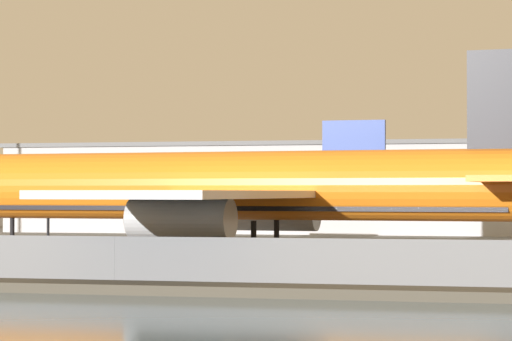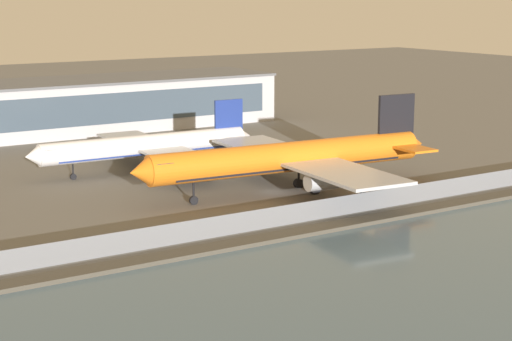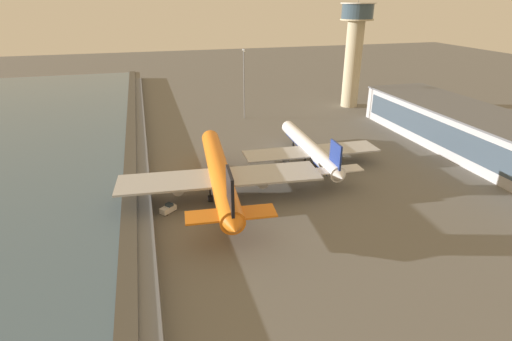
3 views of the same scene
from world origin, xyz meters
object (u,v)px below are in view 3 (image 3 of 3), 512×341
at_px(ops_van, 280,170).
at_px(control_tower, 354,45).
at_px(baggage_tug, 168,209).
at_px(cargo_jet_orange, 219,173).
at_px(apron_light_mast_apron_west, 244,81).
at_px(passenger_jet_white, 310,148).

relative_size(ops_van, control_tower, 0.14).
bearing_deg(baggage_tug, ops_van, 112.79).
xyz_separation_m(cargo_jet_orange, apron_light_mast_apron_west, (-56.09, 19.51, 7.88)).
height_order(cargo_jet_orange, apron_light_mast_apron_west, apron_light_mast_apron_west).
bearing_deg(ops_van, passenger_jet_white, 114.44).
xyz_separation_m(ops_van, apron_light_mast_apron_west, (-49.27, 3.75, 11.76)).
distance_m(passenger_jet_white, baggage_tug, 39.91).
bearing_deg(apron_light_mast_apron_west, passenger_jet_white, 7.23).
relative_size(cargo_jet_orange, ops_van, 8.87).
bearing_deg(baggage_tug, passenger_jet_white, 113.22).
xyz_separation_m(passenger_jet_white, ops_van, (4.30, -9.45, -2.91)).
xyz_separation_m(control_tower, apron_light_mast_apron_west, (5.32, -43.25, -9.82)).
distance_m(passenger_jet_white, control_tower, 65.48).
bearing_deg(baggage_tug, apron_light_mast_apron_west, 153.05).
xyz_separation_m(passenger_jet_white, baggage_tug, (15.68, -36.54, -3.38)).
relative_size(baggage_tug, apron_light_mast_apron_west, 0.15).
bearing_deg(cargo_jet_orange, passenger_jet_white, 113.78).
bearing_deg(ops_van, control_tower, 139.28).
height_order(baggage_tug, control_tower, control_tower).
bearing_deg(passenger_jet_white, apron_light_mast_apron_west, -172.77).
distance_m(baggage_tug, control_tower, 101.62).
distance_m(cargo_jet_orange, ops_van, 17.61).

